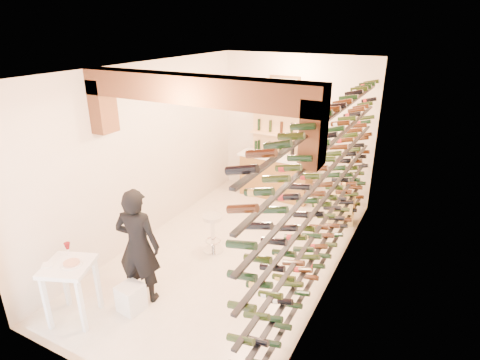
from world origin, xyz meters
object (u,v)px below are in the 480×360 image
(white_stool, at_px, (131,298))
(crate_lower, at_px, (340,216))
(tasting_table, at_px, (69,274))
(person, at_px, (138,246))
(wine_rack, at_px, (323,189))
(back_counter, at_px, (276,175))
(chrome_barstool, at_px, (213,231))

(white_stool, relative_size, crate_lower, 0.83)
(tasting_table, xyz_separation_m, person, (0.53, 0.76, 0.17))
(wine_rack, xyz_separation_m, tasting_table, (-2.67, -2.42, -0.84))
(wine_rack, distance_m, tasting_table, 3.69)
(person, height_order, crate_lower, person)
(wine_rack, bearing_deg, tasting_table, -137.80)
(person, xyz_separation_m, crate_lower, (1.98, 3.70, -0.73))
(back_counter, xyz_separation_m, person, (-0.30, -4.30, 0.35))
(person, bearing_deg, white_stool, 82.94)
(person, bearing_deg, tasting_table, 40.35)
(crate_lower, bearing_deg, person, -118.22)
(wine_rack, bearing_deg, chrome_barstool, -177.77)
(tasting_table, relative_size, chrome_barstool, 1.50)
(chrome_barstool, distance_m, crate_lower, 2.75)
(crate_lower, bearing_deg, white_stool, -116.03)
(crate_lower, bearing_deg, chrome_barstool, -129.26)
(back_counter, bearing_deg, tasting_table, -99.35)
(back_counter, height_order, tasting_table, back_counter)
(wine_rack, distance_m, back_counter, 3.38)
(back_counter, relative_size, chrome_barstool, 2.43)
(back_counter, xyz_separation_m, chrome_barstool, (-0.05, -2.72, -0.13))
(back_counter, height_order, white_stool, back_counter)
(back_counter, height_order, chrome_barstool, back_counter)
(tasting_table, relative_size, crate_lower, 2.16)
(back_counter, relative_size, tasting_table, 1.62)
(white_stool, xyz_separation_m, crate_lower, (1.95, 3.99, -0.05))
(back_counter, xyz_separation_m, crate_lower, (1.68, -0.60, -0.39))
(back_counter, xyz_separation_m, tasting_table, (-0.83, -5.06, 0.18))
(tasting_table, bearing_deg, white_stool, 17.96)
(white_stool, bearing_deg, person, 97.57)
(wine_rack, relative_size, crate_lower, 11.75)
(white_stool, relative_size, chrome_barstool, 0.57)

